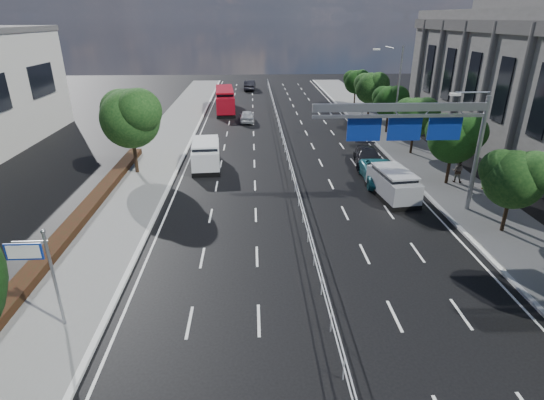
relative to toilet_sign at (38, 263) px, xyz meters
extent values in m
plane|color=black|center=(10.95, 0.00, -2.94)|extent=(160.00, 160.00, 0.00)
cube|color=slate|center=(-0.55, 0.00, -2.87)|extent=(5.00, 140.00, 0.14)
cube|color=silver|center=(1.95, 0.00, -2.87)|extent=(0.25, 140.00, 0.15)
cube|color=silver|center=(19.95, 0.00, -2.87)|extent=(0.25, 140.00, 0.15)
cube|color=silver|center=(10.95, 22.50, -1.94)|extent=(0.05, 85.00, 0.05)
cube|color=silver|center=(10.95, 22.50, -2.39)|extent=(0.05, 85.00, 0.05)
cube|color=black|center=(-2.35, 5.00, -2.58)|extent=(1.00, 36.00, 0.44)
cylinder|color=gray|center=(0.45, 0.00, -0.84)|extent=(0.12, 0.12, 4.20)
sphere|color=gray|center=(0.45, 0.00, 1.31)|extent=(0.18, 0.18, 0.18)
cylinder|color=gray|center=(-0.10, 0.00, 0.91)|extent=(1.30, 0.07, 0.07)
cube|color=navy|center=(-0.40, 0.00, 0.51)|extent=(1.35, 0.06, 0.68)
cube|color=white|center=(-0.40, 0.04, 0.51)|extent=(1.20, 0.01, 0.54)
cube|color=white|center=(-0.40, -0.04, 0.51)|extent=(1.20, 0.01, 0.54)
cylinder|color=gray|center=(21.55, 10.00, 0.66)|extent=(0.28, 0.28, 7.20)
cube|color=gray|center=(16.55, 10.00, 3.66)|extent=(10.20, 0.25, 0.45)
cube|color=gray|center=(16.55, 10.00, 3.16)|extent=(10.20, 0.18, 0.18)
cylinder|color=gray|center=(20.55, 10.00, 4.46)|extent=(2.00, 0.10, 0.10)
cube|color=silver|center=(19.55, 10.00, 4.36)|extent=(0.60, 0.25, 0.15)
cube|color=navy|center=(19.35, 10.18, 2.36)|extent=(2.00, 0.08, 1.40)
cube|color=white|center=(19.35, 10.23, 2.36)|extent=(1.80, 0.02, 1.20)
cube|color=navy|center=(16.95, 10.18, 2.36)|extent=(2.00, 0.08, 1.40)
cube|color=white|center=(16.95, 10.23, 2.36)|extent=(1.80, 0.02, 1.20)
cube|color=navy|center=(14.55, 10.18, 2.36)|extent=(2.00, 0.08, 1.40)
cube|color=white|center=(14.55, 10.23, 2.36)|extent=(1.80, 0.02, 1.20)
cylinder|color=gray|center=(21.75, 26.00, 1.56)|extent=(0.16, 0.16, 9.00)
cylinder|color=gray|center=(20.55, 26.00, 5.86)|extent=(0.10, 2.40, 0.10)
cube|color=silver|center=(19.35, 26.00, 5.71)|extent=(0.60, 0.25, 0.15)
cube|color=#4C4947|center=(27.85, 22.00, 7.66)|extent=(0.40, 36.00, 1.00)
cylinder|color=black|center=(-1.05, 18.00, -1.19)|extent=(0.28, 0.28, 3.50)
sphere|color=black|center=(-1.05, 18.00, 1.40)|extent=(4.40, 4.40, 4.40)
sphere|color=black|center=(-0.17, 17.34, 2.10)|extent=(3.30, 3.30, 3.30)
sphere|color=black|center=(-1.82, 18.66, 1.96)|extent=(3.08, 3.08, 3.08)
cylinder|color=black|center=(22.15, 7.00, -1.64)|extent=(0.21, 0.21, 2.60)
sphere|color=black|center=(22.15, 7.00, 0.28)|extent=(3.20, 3.20, 3.20)
sphere|color=black|center=(22.79, 6.52, 0.80)|extent=(2.40, 2.40, 2.40)
sphere|color=black|center=(21.59, 7.48, 0.70)|extent=(2.24, 2.24, 2.24)
cylinder|color=black|center=(22.15, 14.50, -1.54)|extent=(0.22, 0.22, 2.80)
sphere|color=black|center=(22.15, 14.50, 0.53)|extent=(3.50, 3.50, 3.50)
sphere|color=black|center=(22.85, 13.97, 1.09)|extent=(2.62, 2.62, 2.62)
sphere|color=black|center=(21.54, 15.03, 0.98)|extent=(2.45, 2.45, 2.45)
cylinder|color=black|center=(22.15, 22.00, -1.59)|extent=(0.22, 0.22, 2.70)
sphere|color=black|center=(22.15, 22.00, 0.40)|extent=(3.30, 3.30, 3.30)
sphere|color=black|center=(22.81, 21.50, 0.94)|extent=(2.48, 2.48, 2.47)
sphere|color=black|center=(21.58, 22.50, 0.84)|extent=(2.31, 2.31, 2.31)
cylinder|color=black|center=(22.15, 29.50, -1.62)|extent=(0.21, 0.21, 2.65)
sphere|color=black|center=(22.15, 29.50, 0.34)|extent=(3.20, 3.20, 3.20)
sphere|color=black|center=(22.79, 29.02, 0.87)|extent=(2.40, 2.40, 2.40)
sphere|color=black|center=(21.59, 29.98, 0.77)|extent=(2.24, 2.24, 2.24)
cylinder|color=black|center=(22.15, 37.00, -1.52)|extent=(0.23, 0.23, 2.85)
sphere|color=black|center=(22.15, 37.00, 0.59)|extent=(3.60, 3.60, 3.60)
sphere|color=black|center=(22.87, 36.46, 1.16)|extent=(2.70, 2.70, 2.70)
sphere|color=black|center=(21.52, 37.54, 1.05)|extent=(2.52, 2.52, 2.52)
cylinder|color=black|center=(22.15, 44.50, -1.64)|extent=(0.21, 0.21, 2.60)
sphere|color=black|center=(22.15, 44.50, 0.28)|extent=(3.10, 3.10, 3.10)
sphere|color=black|center=(22.77, 44.03, 0.80)|extent=(2.32, 2.33, 2.32)
sphere|color=black|center=(21.61, 44.97, 0.70)|extent=(2.17, 2.17, 2.17)
cube|color=black|center=(4.23, 19.39, -2.76)|extent=(2.55, 5.20, 0.36)
cube|color=white|center=(4.23, 19.39, -1.89)|extent=(2.50, 5.09, 1.49)
cube|color=black|center=(4.23, 19.39, -1.15)|extent=(2.23, 3.70, 0.66)
cube|color=white|center=(4.23, 19.39, -0.82)|extent=(2.34, 4.00, 0.13)
cylinder|color=black|center=(3.46, 17.70, -2.57)|extent=(0.37, 0.76, 0.74)
cylinder|color=black|center=(5.25, 17.83, -2.57)|extent=(0.37, 0.76, 0.74)
cylinder|color=black|center=(3.22, 20.95, -2.57)|extent=(0.37, 0.76, 0.74)
cylinder|color=black|center=(5.00, 21.09, -2.57)|extent=(0.37, 0.76, 0.74)
cube|color=black|center=(4.54, 42.04, -2.80)|extent=(3.02, 9.76, 0.29)
cube|color=maroon|center=(4.54, 42.04, -1.57)|extent=(2.96, 9.57, 1.95)
cube|color=black|center=(4.54, 42.04, -0.59)|extent=(2.58, 6.92, 0.86)
cube|color=maroon|center=(4.54, 42.04, -0.16)|extent=(2.71, 7.50, 0.17)
cylinder|color=black|center=(3.83, 38.86, -2.65)|extent=(0.30, 0.61, 0.59)
cylinder|color=black|center=(5.71, 39.01, -2.65)|extent=(0.30, 0.61, 0.59)
cylinder|color=black|center=(3.36, 45.07, -2.65)|extent=(0.30, 0.61, 0.59)
cylinder|color=black|center=(5.24, 45.21, -2.65)|extent=(0.30, 0.61, 0.59)
imported|color=#B0B3B8|center=(7.44, 35.43, -2.26)|extent=(1.70, 4.04, 1.36)
imported|color=black|center=(7.75, 59.13, -2.15)|extent=(1.99, 4.91, 1.58)
cube|color=black|center=(17.45, 12.37, -2.78)|extent=(2.59, 4.95, 0.32)
cube|color=#94969B|center=(17.45, 12.37, -2.00)|extent=(2.54, 4.85, 1.34)
cube|color=black|center=(17.45, 12.37, -1.33)|extent=(2.22, 3.54, 0.59)
cube|color=#94969B|center=(17.45, 12.37, -1.04)|extent=(2.33, 3.83, 0.12)
cylinder|color=black|center=(16.83, 10.75, -2.61)|extent=(0.36, 0.70, 0.67)
cylinder|color=black|center=(18.47, 10.96, -2.61)|extent=(0.36, 0.70, 0.67)
cylinder|color=black|center=(16.44, 13.78, -2.61)|extent=(0.36, 0.70, 0.67)
cylinder|color=black|center=(18.08, 13.99, -2.61)|extent=(0.36, 0.70, 0.67)
imported|color=#175B68|center=(17.45, 15.15, -2.19)|extent=(2.78, 5.55, 1.51)
imported|color=black|center=(17.45, 19.00, -2.22)|extent=(2.69, 5.21, 1.44)
imported|color=gray|center=(24.35, 13.23, -1.99)|extent=(0.65, 0.48, 1.63)
imported|color=gray|center=(22.97, 14.71, -1.95)|extent=(1.03, 0.96, 1.70)
camera|label=1|loc=(8.04, -13.87, 8.39)|focal=28.00mm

